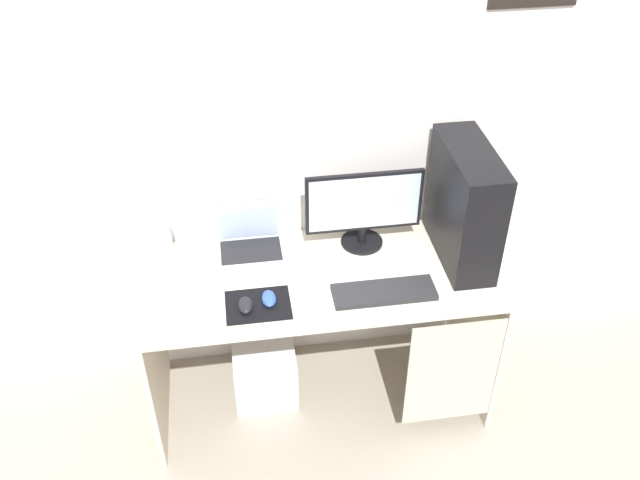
{
  "coord_description": "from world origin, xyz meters",
  "views": [
    {
      "loc": [
        -0.33,
        -2.22,
        2.67
      ],
      "look_at": [
        0.0,
        0.0,
        0.95
      ],
      "focal_mm": 39.15,
      "sensor_mm": 36.0,
      "label": 1
    }
  ],
  "objects_px": {
    "monitor": "(364,208)",
    "keyboard": "(384,292)",
    "projector": "(168,269)",
    "speaker": "(163,240)",
    "pc_tower": "(465,205)",
    "mouse_left": "(269,299)",
    "subwoofer": "(265,371)",
    "laptop": "(250,242)",
    "mouse_right": "(246,305)"
  },
  "relations": [
    {
      "from": "speaker",
      "to": "projector",
      "type": "bearing_deg",
      "value": -82.87
    },
    {
      "from": "keyboard",
      "to": "mouse_right",
      "type": "height_order",
      "value": "mouse_right"
    },
    {
      "from": "monitor",
      "to": "subwoofer",
      "type": "bearing_deg",
      "value": -166.21
    },
    {
      "from": "projector",
      "to": "subwoofer",
      "type": "distance_m",
      "value": 0.77
    },
    {
      "from": "monitor",
      "to": "mouse_left",
      "type": "bearing_deg",
      "value": -144.1
    },
    {
      "from": "pc_tower",
      "to": "mouse_right",
      "type": "relative_size",
      "value": 5.31
    },
    {
      "from": "projector",
      "to": "mouse_left",
      "type": "height_order",
      "value": "projector"
    },
    {
      "from": "laptop",
      "to": "mouse_right",
      "type": "bearing_deg",
      "value": -97.09
    },
    {
      "from": "pc_tower",
      "to": "projector",
      "type": "relative_size",
      "value": 2.55
    },
    {
      "from": "projector",
      "to": "mouse_right",
      "type": "bearing_deg",
      "value": -38.26
    },
    {
      "from": "projector",
      "to": "keyboard",
      "type": "bearing_deg",
      "value": -15.15
    },
    {
      "from": "laptop",
      "to": "monitor",
      "type": "bearing_deg",
      "value": -3.1
    },
    {
      "from": "keyboard",
      "to": "projector",
      "type": "bearing_deg",
      "value": 164.85
    },
    {
      "from": "laptop",
      "to": "mouse_left",
      "type": "relative_size",
      "value": 3.15
    },
    {
      "from": "monitor",
      "to": "keyboard",
      "type": "bearing_deg",
      "value": -86.36
    },
    {
      "from": "subwoofer",
      "to": "speaker",
      "type": "bearing_deg",
      "value": 156.4
    },
    {
      "from": "projector",
      "to": "laptop",
      "type": "bearing_deg",
      "value": 21.04
    },
    {
      "from": "keyboard",
      "to": "mouse_left",
      "type": "xyz_separation_m",
      "value": [
        -0.47,
        0.02,
        0.01
      ]
    },
    {
      "from": "laptop",
      "to": "keyboard",
      "type": "xyz_separation_m",
      "value": [
        0.51,
        -0.37,
        -0.04
      ]
    },
    {
      "from": "monitor",
      "to": "speaker",
      "type": "height_order",
      "value": "monitor"
    },
    {
      "from": "pc_tower",
      "to": "laptop",
      "type": "height_order",
      "value": "pc_tower"
    },
    {
      "from": "laptop",
      "to": "projector",
      "type": "xyz_separation_m",
      "value": [
        -0.35,
        -0.13,
        0.0
      ]
    },
    {
      "from": "mouse_left",
      "to": "laptop",
      "type": "bearing_deg",
      "value": 97.94
    },
    {
      "from": "pc_tower",
      "to": "mouse_right",
      "type": "distance_m",
      "value": 0.99
    },
    {
      "from": "projector",
      "to": "monitor",
      "type": "bearing_deg",
      "value": 7.29
    },
    {
      "from": "keyboard",
      "to": "mouse_left",
      "type": "bearing_deg",
      "value": 177.54
    },
    {
      "from": "speaker",
      "to": "mouse_left",
      "type": "bearing_deg",
      "value": -41.82
    },
    {
      "from": "speaker",
      "to": "mouse_left",
      "type": "relative_size",
      "value": 1.71
    },
    {
      "from": "projector",
      "to": "keyboard",
      "type": "xyz_separation_m",
      "value": [
        0.86,
        -0.23,
        -0.04
      ]
    },
    {
      "from": "speaker",
      "to": "projector",
      "type": "xyz_separation_m",
      "value": [
        0.02,
        -0.16,
        -0.03
      ]
    },
    {
      "from": "keyboard",
      "to": "pc_tower",
      "type": "bearing_deg",
      "value": 30.13
    },
    {
      "from": "monitor",
      "to": "keyboard",
      "type": "distance_m",
      "value": 0.39
    },
    {
      "from": "mouse_right",
      "to": "speaker",
      "type": "bearing_deg",
      "value": 128.99
    },
    {
      "from": "monitor",
      "to": "speaker",
      "type": "xyz_separation_m",
      "value": [
        -0.86,
        0.05,
        -0.11
      ]
    },
    {
      "from": "keyboard",
      "to": "subwoofer",
      "type": "distance_m",
      "value": 0.84
    },
    {
      "from": "laptop",
      "to": "mouse_right",
      "type": "xyz_separation_m",
      "value": [
        -0.05,
        -0.37,
        -0.03
      ]
    },
    {
      "from": "pc_tower",
      "to": "mouse_right",
      "type": "bearing_deg",
      "value": -166.54
    },
    {
      "from": "pc_tower",
      "to": "keyboard",
      "type": "relative_size",
      "value": 1.21
    },
    {
      "from": "monitor",
      "to": "pc_tower",
      "type": "bearing_deg",
      "value": -16.89
    },
    {
      "from": "speaker",
      "to": "keyboard",
      "type": "xyz_separation_m",
      "value": [
        0.88,
        -0.39,
        -0.07
      ]
    },
    {
      "from": "speaker",
      "to": "projector",
      "type": "distance_m",
      "value": 0.16
    },
    {
      "from": "laptop",
      "to": "subwoofer",
      "type": "relative_size",
      "value": 1.04
    },
    {
      "from": "mouse_left",
      "to": "subwoofer",
      "type": "bearing_deg",
      "value": 98.63
    },
    {
      "from": "monitor",
      "to": "keyboard",
      "type": "relative_size",
      "value": 1.2
    },
    {
      "from": "pc_tower",
      "to": "monitor",
      "type": "distance_m",
      "value": 0.42
    },
    {
      "from": "pc_tower",
      "to": "keyboard",
      "type": "distance_m",
      "value": 0.5
    },
    {
      "from": "pc_tower",
      "to": "mouse_left",
      "type": "relative_size",
      "value": 5.31
    },
    {
      "from": "mouse_right",
      "to": "subwoofer",
      "type": "bearing_deg",
      "value": 74.47
    },
    {
      "from": "pc_tower",
      "to": "keyboard",
      "type": "xyz_separation_m",
      "value": [
        -0.38,
        -0.22,
        -0.24
      ]
    },
    {
      "from": "monitor",
      "to": "speaker",
      "type": "distance_m",
      "value": 0.87
    }
  ]
}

